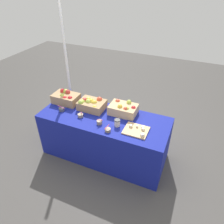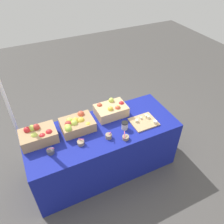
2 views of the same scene
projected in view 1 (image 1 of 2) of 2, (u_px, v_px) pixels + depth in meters
name	position (u px, v px, depth m)	size (l,w,h in m)	color
ground_plane	(105.00, 153.00, 3.49)	(10.00, 10.00, 0.00)	#474442
table	(105.00, 136.00, 3.29)	(1.90, 0.76, 0.74)	navy
apple_crate_left	(66.00, 98.00, 3.37)	(0.41, 0.27, 0.20)	tan
apple_crate_middle	(91.00, 104.00, 3.22)	(0.39, 0.29, 0.17)	tan
apple_crate_right	(123.00, 109.00, 3.12)	(0.40, 0.28, 0.19)	tan
cutting_board_front	(137.00, 130.00, 2.81)	(0.32, 0.27, 0.05)	tan
sample_bowl_near	(99.00, 122.00, 2.93)	(0.08, 0.08, 0.10)	gray
sample_bowl_mid	(81.00, 115.00, 3.07)	(0.08, 0.09, 0.09)	gray
sample_bowl_far	(108.00, 130.00, 2.80)	(0.08, 0.09, 0.09)	gray
sample_bowl_extra	(62.00, 109.00, 3.20)	(0.09, 0.09, 0.12)	#4C4C51
coffee_cup	(117.00, 123.00, 2.88)	(0.08, 0.08, 0.10)	beige
tent_pole	(68.00, 70.00, 3.65)	(0.04, 0.04, 2.17)	white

